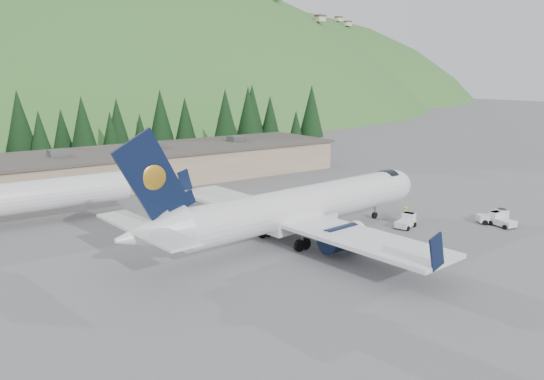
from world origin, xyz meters
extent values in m
plane|color=slate|center=(0.00, 0.00, 0.00)|extent=(600.00, 600.00, 0.00)
cylinder|color=white|center=(0.00, 0.00, 3.52)|extent=(29.23, 6.55, 3.89)
ellipsoid|color=white|center=(14.44, 1.33, 3.52)|extent=(5.40, 4.34, 3.89)
cylinder|color=black|center=(13.41, 1.24, 3.99)|extent=(1.74, 3.33, 3.21)
cone|color=white|center=(-17.53, -1.62, 3.94)|extent=(6.55, 4.45, 3.89)
cube|color=white|center=(-1.03, -0.10, 1.88)|extent=(8.55, 4.06, 1.04)
cube|color=white|center=(-2.06, -0.19, 2.49)|extent=(8.91, 35.58, 0.36)
cube|color=black|center=(-5.23, 17.20, 3.83)|extent=(2.10, 0.35, 2.98)
cube|color=black|center=(-1.99, -17.86, 3.83)|extent=(2.10, 0.35, 2.98)
cylinder|color=black|center=(-1.58, 5.89, 1.61)|extent=(4.55, 2.77, 2.38)
cylinder|color=white|center=(0.38, 6.07, 1.61)|extent=(0.85, 2.57, 2.53)
cube|color=white|center=(-1.58, 5.89, 2.17)|extent=(2.29, 0.47, 0.93)
cylinder|color=black|center=(-0.48, -6.08, 1.61)|extent=(4.55, 2.77, 2.38)
cylinder|color=white|center=(1.48, -5.90, 1.61)|extent=(0.85, 2.57, 2.53)
cube|color=white|center=(-0.48, -6.08, 2.17)|extent=(2.29, 0.47, 0.93)
cube|color=black|center=(-17.32, -1.60, 8.78)|extent=(6.40, 0.90, 7.60)
ellipsoid|color=gold|center=(-17.14, -1.38, 8.57)|extent=(2.06, 0.37, 2.05)
ellipsoid|color=gold|center=(-17.10, -1.79, 8.57)|extent=(2.06, 0.37, 2.05)
cube|color=black|center=(-14.64, -1.35, 6.09)|extent=(2.87, 0.52, 2.05)
cube|color=white|center=(-18.05, -1.67, 4.45)|extent=(3.87, 13.14, 0.23)
cylinder|color=slate|center=(11.34, 1.05, 0.93)|extent=(0.23, 0.23, 1.86)
cylinder|color=black|center=(11.34, 1.05, 0.39)|extent=(0.81, 0.36, 0.79)
cylinder|color=slate|center=(-3.35, 2.50, 1.04)|extent=(0.27, 0.27, 2.07)
cylinder|color=black|center=(-2.94, 2.54, 0.57)|extent=(1.17, 0.47, 1.14)
cylinder|color=black|center=(-3.76, 2.46, 0.57)|extent=(1.17, 0.47, 1.14)
cylinder|color=slate|center=(-2.84, -3.07, 1.04)|extent=(0.27, 0.27, 2.07)
cylinder|color=black|center=(-2.42, -3.03, 0.57)|extent=(1.17, 0.47, 1.14)
cylinder|color=black|center=(-3.25, -3.11, 0.57)|extent=(1.17, 0.47, 1.14)
cylinder|color=white|center=(-22.00, 22.00, 3.20)|extent=(22.00, 3.60, 3.60)
cube|color=silver|center=(11.30, -3.61, 0.52)|extent=(3.12, 2.20, 0.66)
cube|color=silver|center=(12.20, -3.33, 1.08)|extent=(1.30, 1.54, 0.85)
cube|color=black|center=(12.20, -3.33, 1.46)|extent=(1.18, 1.42, 0.09)
cylinder|color=black|center=(11.97, -2.61, 0.26)|extent=(0.56, 0.36, 0.53)
cylinder|color=black|center=(12.43, -4.04, 0.26)|extent=(0.56, 0.36, 0.53)
cylinder|color=black|center=(10.18, -3.18, 0.26)|extent=(0.56, 0.36, 0.53)
cylinder|color=black|center=(10.64, -4.62, 0.26)|extent=(0.56, 0.36, 0.53)
cube|color=silver|center=(20.80, -8.15, 0.58)|extent=(3.46, 3.16, 0.73)
cube|color=silver|center=(21.64, -8.78, 1.21)|extent=(1.72, 1.80, 0.94)
cube|color=black|center=(21.64, -8.78, 1.63)|extent=(1.58, 1.66, 0.10)
cylinder|color=black|center=(22.15, -8.11, 0.29)|extent=(0.61, 0.54, 0.59)
cylinder|color=black|center=(21.13, -9.45, 0.29)|extent=(0.61, 0.54, 0.59)
cylinder|color=black|center=(20.48, -6.84, 0.29)|extent=(0.61, 0.54, 0.59)
cylinder|color=black|center=(19.46, -8.18, 0.29)|extent=(0.61, 0.54, 0.59)
cube|color=silver|center=(20.54, -9.59, 0.52)|extent=(1.77, 2.99, 0.66)
cube|color=silver|center=(20.66, -8.65, 1.08)|extent=(1.43, 1.11, 0.85)
cube|color=black|center=(20.66, -8.65, 1.46)|extent=(1.33, 1.00, 0.09)
cylinder|color=black|center=(19.92, -8.56, 0.26)|extent=(0.27, 0.55, 0.53)
cylinder|color=black|center=(21.41, -8.75, 0.26)|extent=(0.27, 0.55, 0.53)
cylinder|color=black|center=(19.67, -10.43, 0.26)|extent=(0.27, 0.55, 0.53)
cylinder|color=black|center=(21.17, -10.62, 0.26)|extent=(0.27, 0.55, 0.53)
cube|color=#91805F|center=(-5.00, 38.00, 2.40)|extent=(70.00, 16.00, 4.80)
cube|color=#47423D|center=(-5.00, 38.00, 4.95)|extent=(71.00, 17.00, 0.40)
cube|color=slate|center=(-15.00, 38.00, 5.60)|extent=(2.50, 2.50, 1.00)
cube|color=slate|center=(0.00, 38.00, 5.60)|extent=(2.50, 2.50, 1.00)
cube|color=slate|center=(15.00, 38.00, 5.60)|extent=(2.50, 2.50, 1.00)
imported|color=yellow|center=(13.00, -2.08, 0.95)|extent=(0.83, 0.75, 1.90)
cone|color=black|center=(-15.87, 59.65, 8.06)|extent=(5.91, 5.91, 12.09)
cone|color=black|center=(-13.74, 54.65, 6.16)|extent=(4.52, 4.52, 9.24)
cone|color=black|center=(-7.30, 66.09, 5.83)|extent=(4.28, 4.28, 8.75)
cone|color=black|center=(-4.76, 60.81, 7.29)|extent=(5.34, 5.34, 10.93)
cone|color=black|center=(0.34, 60.49, 5.54)|extent=(4.06, 4.06, 8.31)
cone|color=black|center=(4.34, 67.95, 6.81)|extent=(4.99, 4.99, 10.21)
cone|color=black|center=(8.74, 66.67, 4.90)|extent=(3.59, 3.59, 7.34)
cone|color=black|center=(13.51, 66.61, 7.73)|extent=(5.67, 5.67, 11.60)
cone|color=black|center=(18.28, 64.53, 6.77)|extent=(4.97, 4.97, 10.16)
cone|color=black|center=(22.68, 54.69, 7.86)|extent=(5.77, 5.77, 11.79)
cone|color=black|center=(26.40, 61.50, 4.97)|extent=(3.64, 3.64, 7.45)
cone|color=black|center=(29.28, 56.19, 8.10)|extent=(5.94, 5.94, 12.15)
cone|color=black|center=(35.02, 63.40, 8.23)|extent=(6.04, 6.04, 12.35)
cone|color=black|center=(38.69, 61.31, 6.76)|extent=(4.96, 4.96, 10.15)
cone|color=black|center=(42.57, 56.37, 4.88)|extent=(3.58, 3.58, 7.32)
cone|color=black|center=(47.61, 56.92, 8.15)|extent=(5.98, 5.98, 12.23)
ellipsoid|color=#305F26|center=(40.00, 200.00, -85.00)|extent=(420.00, 300.00, 300.00)
ellipsoid|color=#305F26|center=(160.00, 240.00, -85.00)|extent=(392.00, 280.00, 280.00)
camera|label=1|loc=(-33.47, -41.19, 16.67)|focal=35.00mm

